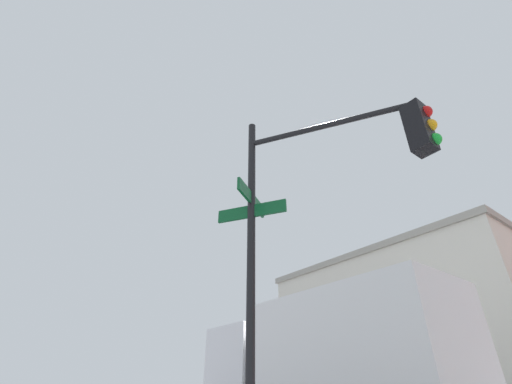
# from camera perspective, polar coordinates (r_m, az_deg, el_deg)

# --- Properties ---
(traffic_signal_near) EXTENTS (2.87, 1.91, 5.44)m
(traffic_signal_near) POSITION_cam_1_polar(r_m,az_deg,el_deg) (5.03, 11.86, -0.11)
(traffic_signal_near) COLOR black
(traffic_signal_near) RESTS_ON ground_plane
(building_stucco) EXTENTS (15.77, 22.34, 9.37)m
(building_stucco) POSITION_cam_1_polar(r_m,az_deg,el_deg) (31.96, 30.52, -20.57)
(building_stucco) COLOR beige
(building_stucco) RESTS_ON ground_plane
(box_truck_second) EXTENTS (7.11, 2.63, 3.47)m
(box_truck_second) POSITION_cam_1_polar(r_m,az_deg,el_deg) (9.68, 11.32, -26.57)
(box_truck_second) COLOR silver
(box_truck_second) RESTS_ON ground_plane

